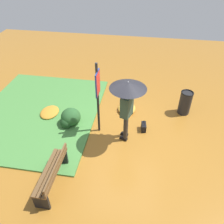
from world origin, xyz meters
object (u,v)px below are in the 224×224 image
Objects in this scene: info_sign_post at (98,91)px; trash_bin at (185,103)px; person_with_umbrella at (127,97)px; park_bench at (53,173)px; handbag at (144,127)px.

info_sign_post reaches higher than trash_bin.
person_with_umbrella is 2.65m from park_bench.
handbag is at bearing 138.75° from park_bench.
trash_bin is (-3.47, 3.37, 0.02)m from park_bench.
person_with_umbrella is 0.90m from info_sign_post.
trash_bin reaches higher than park_bench.
park_bench is at bearing -40.12° from person_with_umbrella.
park_bench is at bearing -18.01° from info_sign_post.
handbag is at bearing 135.06° from person_with_umbrella.
person_with_umbrella is 0.89× the size of info_sign_post.
park_bench is at bearing -41.25° from handbag.
park_bench is (1.82, -1.54, -1.15)m from person_with_umbrella.
person_with_umbrella is at bearing -44.94° from handbag.
info_sign_post is 1.64× the size of park_bench.
trash_bin is (-1.36, 2.68, -1.03)m from info_sign_post.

